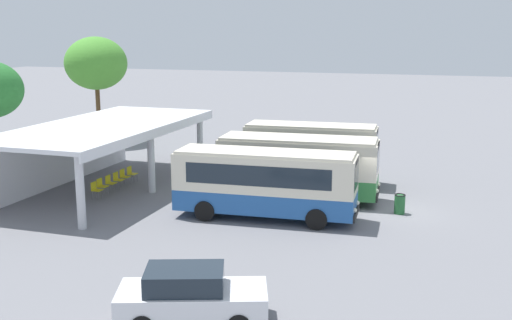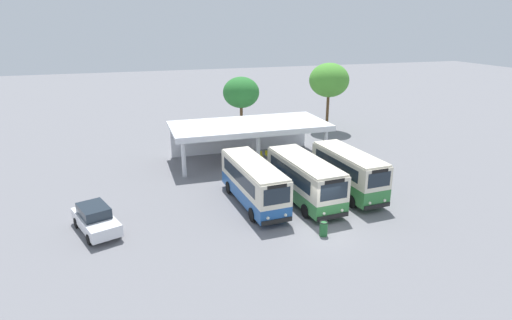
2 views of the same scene
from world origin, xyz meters
The scene contains 15 objects.
ground_plane centered at (0.00, 0.00, 0.00)m, with size 180.00×180.00×0.00m, color slate.
city_bus_nearest_orange centered at (-2.98, 5.04, 1.68)m, with size 2.61×8.07×3.01m.
city_bus_second_in_row centered at (0.54, 4.46, 1.71)m, with size 2.86×7.84×3.08m.
city_bus_middle_cream centered at (4.06, 4.66, 1.77)m, with size 2.58×7.20×3.19m.
parked_car_flank centered at (-13.15, 4.08, 0.83)m, with size 3.06×4.54×1.62m.
terminal_canopy centered at (-0.45, 15.19, 2.70)m, with size 13.84×6.33×3.40m.
waiting_chair_end_by_column centered at (-2.50, 13.86, 0.52)m, with size 0.45×0.45×0.86m.
waiting_chair_second_from_end centered at (-1.77, 13.99, 0.52)m, with size 0.45×0.45×0.86m.
waiting_chair_middle_seat centered at (-1.04, 13.96, 0.52)m, with size 0.45×0.45×0.86m.
waiting_chair_fourth_seat centered at (-0.31, 13.94, 0.52)m, with size 0.45×0.45×0.86m.
waiting_chair_fifth_seat centered at (0.42, 13.98, 0.52)m, with size 0.45×0.45×0.86m.
waiting_chair_far_end_seat centered at (1.15, 13.96, 0.52)m, with size 0.45×0.45×0.86m.
roadside_tree_behind_canopy centered at (1.22, 23.01, 4.73)m, with size 3.90×3.90×6.41m.
roadside_tree_east_of_canopy centered at (11.17, 22.13, 5.75)m, with size 4.43×4.43×7.66m.
litter_bin_apron centered at (-0.39, -0.50, 0.46)m, with size 0.49×0.49×0.90m.
Camera 2 is at (-10.87, -20.43, 12.06)m, focal length 29.51 mm.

